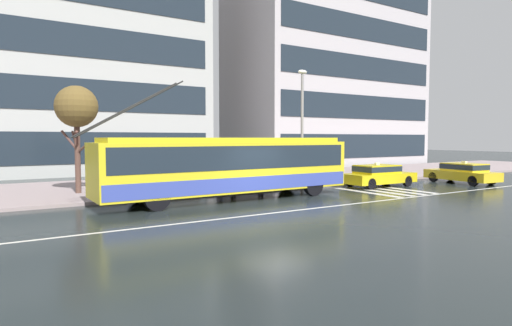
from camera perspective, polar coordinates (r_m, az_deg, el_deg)
name	(u,v)px	position (r m, az deg, el deg)	size (l,w,h in m)	color
ground_plane	(276,206)	(17.29, 2.70, -5.94)	(160.00, 160.00, 0.00)	#202728
sidewalk_slab	(188,184)	(25.45, -9.26, -2.82)	(80.00, 10.00, 0.14)	gray
crosswalk_stripe_edge_near	(367,192)	(22.38, 14.89, -3.91)	(0.44, 4.40, 0.01)	beige
crosswalk_stripe_inner_a	(379,191)	(23.04, 16.43, -3.72)	(0.44, 4.40, 0.01)	beige
crosswalk_stripe_center	(390,190)	(23.72, 17.88, -3.55)	(0.44, 4.40, 0.01)	beige
crosswalk_stripe_inner_b	(401,189)	(24.40, 19.26, -3.38)	(0.44, 4.40, 0.01)	beige
lane_centre_line	(293,211)	(16.33, 5.10, -6.50)	(72.00, 0.14, 0.01)	silver
trolleybus	(230,165)	(19.08, -3.58, -0.33)	(12.67, 2.75, 5.19)	yellow
taxi_cross_traffic	(462,172)	(28.92, 26.36, -1.13)	(2.21, 4.44, 1.39)	yellow
taxi_ahead_of_bus	(378,175)	(25.22, 16.35, -1.52)	(4.51, 1.85, 1.39)	yellow
bus_shelter	(176,152)	(21.66, -10.91, 1.43)	(4.12, 1.61, 2.63)	gray
pedestrian_at_shelter	(259,158)	(22.88, 0.47, 0.68)	(0.97, 0.97, 2.04)	#2A222E
pedestrian_approaching_curb	(134,173)	(21.17, -16.31, -1.32)	(0.38, 0.38, 1.65)	black
pedestrian_walking_past	(219,157)	(23.64, -5.07, 0.85)	(1.11, 1.11, 1.99)	#5B524A
pedestrian_waiting_by_pole	(232,159)	(22.48, -3.36, 0.51)	(1.01, 1.01, 1.94)	#2A251E
street_lamp	(302,117)	(24.18, 6.33, 6.28)	(0.60, 0.32, 6.56)	gray
street_tree_bare	(76,108)	(22.05, -23.33, 6.88)	(2.01, 2.06, 5.20)	brown
office_tower_corner_left	(41,51)	(38.93, -27.26, 13.45)	(25.39, 11.83, 19.68)	#AEAFAC
office_tower_corner_right	(327,20)	(46.98, 9.69, 18.71)	(20.59, 10.58, 30.47)	#B7B0B4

